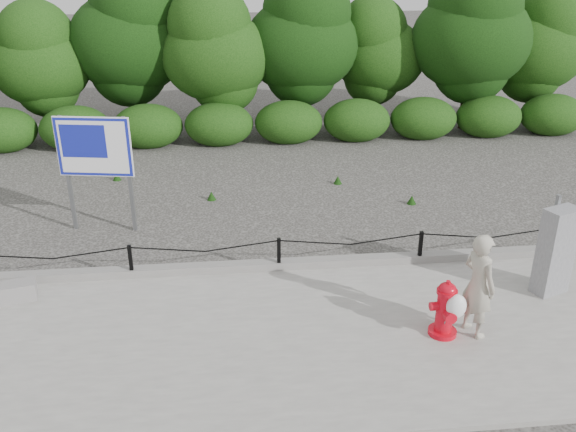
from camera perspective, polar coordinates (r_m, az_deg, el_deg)
The scene contains 10 objects.
ground at distance 10.66m, azimuth -0.85°, elevation -5.39°, with size 90.00×90.00×0.00m, color #2D2B28.
sidewalk at distance 8.96m, azimuth 0.34°, elevation -11.43°, with size 14.00×4.00×0.08m, color gray.
curb at distance 10.63m, azimuth -0.88°, elevation -4.56°, with size 14.00×0.22×0.14m, color slate.
chain_barrier at distance 10.45m, azimuth -0.86°, elevation -3.21°, with size 10.06×0.06×0.60m.
treeline at distance 18.42m, azimuth -1.92°, elevation 15.90°, with size 20.39×3.88×4.84m.
fire_hydrant at distance 9.04m, azimuth 14.50°, elevation -8.46°, with size 0.46×0.46×0.88m.
pedestrian at distance 9.01m, azimuth 17.27°, elevation -6.31°, with size 0.77×0.67×1.57m.
concrete_block at distance 10.64m, azimuth -24.91°, elevation -6.56°, with size 0.91×0.32×0.29m, color gray.
utility_cabinet at distance 10.53m, azimuth 23.75°, elevation -3.02°, with size 0.63×0.50×1.61m.
advertising_sign at distance 12.20m, azimuth -17.67°, elevation 5.73°, with size 1.44×0.35×2.32m.
Camera 1 is at (-0.82, -9.25, 5.24)m, focal length 38.00 mm.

